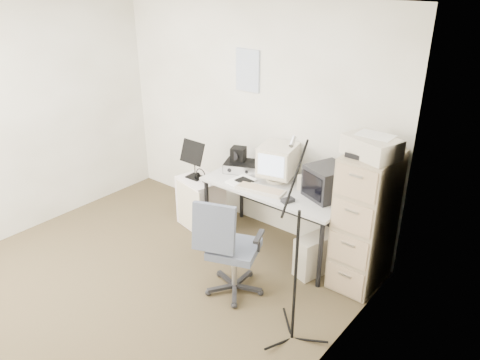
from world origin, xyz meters
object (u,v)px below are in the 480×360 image
Objects in this scene: filing_cabinet at (365,221)px; desk at (276,217)px; side_cart at (201,202)px; office_chair at (234,247)px.

desk is (-0.95, -0.03, -0.29)m from filing_cabinet.
desk is 2.56× the size of side_cart.
office_chair reaches higher than desk.
office_chair is 1.61× the size of side_cart.
filing_cabinet is 2.22× the size of side_cart.
filing_cabinet is at bearing 1.81° from desk.
desk is 0.85m from office_chair.
side_cart is (-1.07, 0.70, -0.18)m from office_chair.
filing_cabinet is at bearing 16.98° from side_cart.
side_cart is at bearing 126.03° from office_chair.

